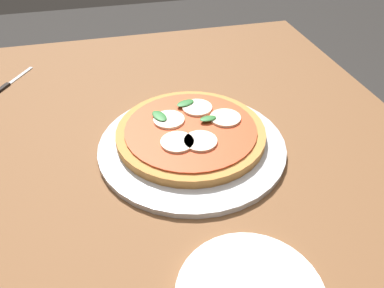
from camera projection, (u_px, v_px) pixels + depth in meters
The scene contains 4 objects.
dining_table at pixel (136, 172), 0.85m from camera, with size 1.19×1.08×0.71m.
serving_tray at pixel (192, 146), 0.77m from camera, with size 0.37×0.37×0.01m, color silver.
pizza at pixel (191, 132), 0.78m from camera, with size 0.30×0.30×0.03m.
knife at pixel (7, 85), 0.97m from camera, with size 0.09×0.14×0.01m.
Camera 1 is at (-0.03, -0.64, 1.20)m, focal length 35.97 mm.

